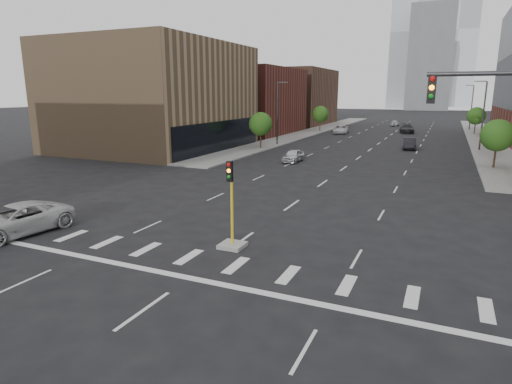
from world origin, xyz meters
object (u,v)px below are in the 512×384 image
Objects in this scene: car_far_left at (341,129)px; car_deep_right at (407,129)px; median_traffic_signal at (232,229)px; car_mid_right at (409,143)px; car_distant at (395,123)px; parked_minivan at (16,220)px; car_near_left at (293,156)px.

car_far_left is 0.98× the size of car_deep_right.
median_traffic_signal reaches higher than car_mid_right.
car_far_left is 24.28m from car_distant.
median_traffic_signal is 0.74× the size of parked_minivan.
median_traffic_signal is at bearing -77.70° from car_near_left.
parked_minivan is at bearing -100.94° from car_near_left.
car_near_left is 0.69× the size of parked_minivan.
parked_minivan reaches higher than car_near_left.
car_mid_right is 23.47m from car_far_left.
parked_minivan is at bearing -165.77° from median_traffic_signal.
car_deep_right is 73.51m from parked_minivan.
car_mid_right is 1.16× the size of car_distant.
car_near_left is 0.87× the size of car_mid_right.
car_mid_right is 0.83× the size of car_far_left.
parked_minivan is (-9.87, -89.12, 0.14)m from car_distant.
parked_minivan is at bearing -110.67° from car_deep_right.
median_traffic_signal reaches higher than car_distant.
car_near_left is at bearing -94.29° from car_far_left.
parked_minivan reaches higher than car_mid_right.
car_deep_right reaches higher than car_near_left.
median_traffic_signal is at bearing -101.59° from car_deep_right.
median_traffic_signal is 63.61m from car_far_left.
car_far_left is (-13.83, 18.97, 0.01)m from car_mid_right.
car_distant is (-4.08, 16.94, -0.15)m from car_deep_right.
median_traffic_signal is 69.25m from car_deep_right.
car_far_left is at bearing 98.18° from median_traffic_signal.
parked_minivan is (-5.56, -30.06, 0.13)m from car_near_left.
car_distant is at bearing 85.36° from car_near_left.
car_distant is at bearing 91.22° from median_traffic_signal.
car_deep_right is at bearing 90.01° from car_mid_right.
parked_minivan is at bearing -95.95° from car_distant.
median_traffic_signal is 0.93× the size of car_mid_right.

